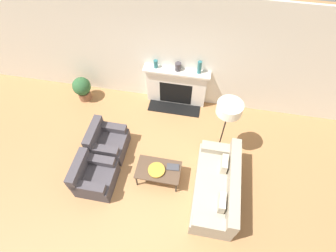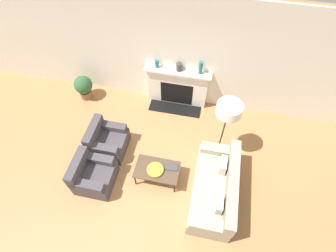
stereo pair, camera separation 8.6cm
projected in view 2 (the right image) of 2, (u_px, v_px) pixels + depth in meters
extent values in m
plane|color=#A87547|center=(154.00, 192.00, 5.58)|extent=(18.00, 18.00, 0.00)
cube|color=silver|center=(180.00, 55.00, 6.06)|extent=(18.00, 0.06, 2.90)
cube|color=silver|center=(177.00, 87.00, 6.73)|extent=(1.52, 0.20, 1.05)
cube|color=black|center=(177.00, 93.00, 6.80)|extent=(0.84, 0.04, 0.68)
cube|color=black|center=(175.00, 108.00, 6.98)|extent=(1.37, 0.40, 0.02)
cube|color=silver|center=(178.00, 72.00, 6.27)|extent=(1.64, 0.28, 0.05)
cube|color=#9E937F|center=(213.00, 190.00, 5.38)|extent=(0.82, 1.83, 0.44)
cube|color=#9E937F|center=(232.00, 185.00, 5.01)|extent=(0.20, 1.83, 0.38)
cube|color=#9E937F|center=(218.00, 150.00, 5.62)|extent=(0.75, 0.22, 0.15)
cube|color=#9E937F|center=(210.00, 225.00, 4.67)|extent=(0.75, 0.22, 0.15)
cube|color=#C0B49C|center=(223.00, 165.00, 5.32)|extent=(0.12, 0.32, 0.28)
cube|color=#C0B49C|center=(219.00, 204.00, 4.84)|extent=(0.12, 0.32, 0.28)
cube|color=#423D42|center=(96.00, 177.00, 5.57)|extent=(0.76, 0.79, 0.39)
cube|color=#423D42|center=(78.00, 167.00, 5.31)|extent=(0.18, 0.79, 0.36)
cube|color=#423D42|center=(87.00, 185.00, 5.18)|extent=(0.68, 0.18, 0.16)
cube|color=#423D42|center=(98.00, 159.00, 5.53)|extent=(0.68, 0.18, 0.16)
cube|color=#423D42|center=(109.00, 144.00, 6.09)|extent=(0.76, 0.79, 0.39)
cube|color=#423D42|center=(94.00, 132.00, 5.82)|extent=(0.18, 0.79, 0.36)
cube|color=#423D42|center=(102.00, 149.00, 5.69)|extent=(0.68, 0.18, 0.16)
cube|color=#423D42|center=(112.00, 126.00, 6.05)|extent=(0.68, 0.18, 0.16)
cube|color=#4C3828|center=(157.00, 169.00, 5.47)|extent=(0.93, 0.55, 0.03)
cylinder|color=black|center=(135.00, 180.00, 5.54)|extent=(0.03, 0.03, 0.38)
cylinder|color=black|center=(174.00, 188.00, 5.44)|extent=(0.03, 0.03, 0.38)
cylinder|color=black|center=(141.00, 161.00, 5.82)|extent=(0.03, 0.03, 0.38)
cylinder|color=black|center=(179.00, 168.00, 5.72)|extent=(0.03, 0.03, 0.38)
cylinder|color=#BC8E2D|center=(155.00, 170.00, 5.43)|extent=(0.12, 0.12, 0.01)
cylinder|color=#BC8E2D|center=(155.00, 170.00, 5.41)|extent=(0.35, 0.35, 0.04)
cube|color=#38383D|center=(172.00, 167.00, 5.47)|extent=(0.27, 0.17, 0.02)
cylinder|color=black|center=(218.00, 149.00, 6.20)|extent=(0.34, 0.34, 0.03)
cylinder|color=black|center=(223.00, 132.00, 5.64)|extent=(0.03, 0.03, 1.37)
cylinder|color=silver|center=(229.00, 109.00, 5.03)|extent=(0.51, 0.51, 0.23)
cylinder|color=#28666B|center=(157.00, 64.00, 6.25)|extent=(0.10, 0.10, 0.21)
cylinder|color=#3D383D|center=(179.00, 67.00, 6.19)|extent=(0.14, 0.14, 0.20)
cylinder|color=#28666B|center=(201.00, 68.00, 6.07)|extent=(0.10, 0.10, 0.33)
cylinder|color=brown|center=(86.00, 94.00, 7.15)|extent=(0.33, 0.33, 0.24)
sphere|color=#2D5B33|center=(83.00, 85.00, 6.89)|extent=(0.48, 0.48, 0.48)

